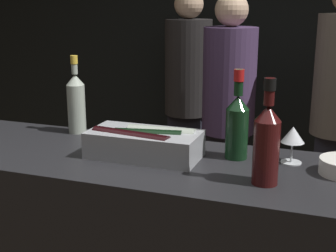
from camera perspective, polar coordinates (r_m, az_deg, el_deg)
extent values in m
cube|color=black|center=(3.82, 11.88, 12.08)|extent=(6.40, 0.06, 2.80)
cube|color=#9EA0A5|center=(1.70, -2.89, -2.24)|extent=(0.40, 0.20, 0.10)
cylinder|color=black|center=(1.67, -4.62, -1.74)|extent=(0.31, 0.11, 0.07)
cylinder|color=black|center=(1.68, -2.47, -1.51)|extent=(0.25, 0.11, 0.07)
cylinder|color=#9EA899|center=(1.71, -0.83, -1.23)|extent=(0.26, 0.09, 0.07)
cylinder|color=silver|center=(1.70, 14.76, -4.30)|extent=(0.07, 0.07, 0.00)
cylinder|color=silver|center=(1.69, 14.84, -3.09)|extent=(0.01, 0.01, 0.07)
cone|color=silver|center=(1.67, 14.99, -1.01)|extent=(0.08, 0.08, 0.06)
cylinder|color=black|center=(1.69, 8.38, -0.95)|extent=(0.08, 0.08, 0.18)
cone|color=black|center=(1.66, 8.52, 2.86)|extent=(0.08, 0.08, 0.05)
cylinder|color=black|center=(1.65, 8.62, 5.26)|extent=(0.03, 0.03, 0.09)
cylinder|color=red|center=(1.65, 8.65, 6.14)|extent=(0.04, 0.04, 0.04)
cylinder|color=#9EA899|center=(2.04, -11.09, 2.06)|extent=(0.08, 0.08, 0.21)
cone|color=#9EA899|center=(2.01, -11.27, 5.58)|extent=(0.08, 0.08, 0.05)
cylinder|color=#9EA899|center=(2.01, -11.36, 7.32)|extent=(0.03, 0.03, 0.08)
cylinder|color=gold|center=(2.00, -11.39, 7.93)|extent=(0.03, 0.03, 0.04)
cylinder|color=#380F0F|center=(1.46, 11.86, -3.22)|extent=(0.08, 0.08, 0.20)
cone|color=#380F0F|center=(1.43, 12.12, 1.54)|extent=(0.08, 0.08, 0.05)
cylinder|color=#380F0F|center=(1.42, 12.26, 4.11)|extent=(0.03, 0.03, 0.08)
cylinder|color=black|center=(1.41, 12.31, 5.00)|extent=(0.04, 0.04, 0.04)
cube|color=black|center=(3.18, 19.30, -7.71)|extent=(0.25, 0.18, 0.78)
cube|color=black|center=(3.64, 2.34, -4.21)|extent=(0.26, 0.19, 0.75)
cylinder|color=black|center=(3.48, 2.47, 7.14)|extent=(0.34, 0.34, 0.70)
sphere|color=beige|center=(3.44, 2.56, 14.63)|extent=(0.21, 0.21, 0.21)
cube|color=black|center=(3.24, 7.06, -6.96)|extent=(0.26, 0.19, 0.73)
cylinder|color=#473356|center=(3.05, 7.48, 5.47)|extent=(0.34, 0.34, 0.68)
sphere|color=beige|center=(3.01, 7.78, 13.87)|extent=(0.21, 0.21, 0.21)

